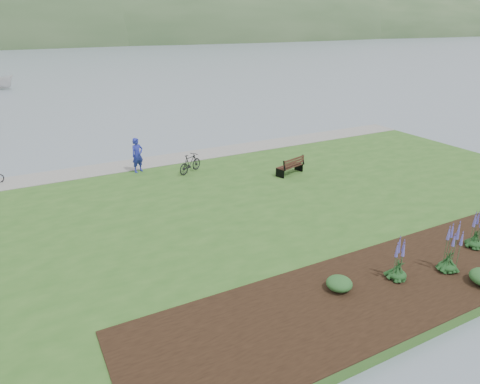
{
  "coord_description": "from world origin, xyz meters",
  "views": [
    {
      "loc": [
        -9.96,
        -18.15,
        8.66
      ],
      "look_at": [
        -1.39,
        -2.07,
        1.3
      ],
      "focal_mm": 32.0,
      "sensor_mm": 36.0,
      "label": 1
    }
  ],
  "objects": [
    {
      "name": "echium_1",
      "position": [
        4.97,
        -9.52,
        1.18
      ],
      "size": [
        0.62,
        0.62,
        1.77
      ],
      "color": "#143918",
      "rests_on": "garden_bed"
    },
    {
      "name": "garden_bed",
      "position": [
        3.0,
        -9.8,
        0.42
      ],
      "size": [
        24.0,
        4.4,
        0.04
      ],
      "primitive_type": "cube",
      "color": "black",
      "rests_on": "lawn"
    },
    {
      "name": "lawn",
      "position": [
        0.0,
        -2.0,
        0.2
      ],
      "size": [
        34.0,
        20.0,
        0.4
      ],
      "primitive_type": "cube",
      "color": "#2D591F",
      "rests_on": "ground"
    },
    {
      "name": "shrub_0",
      "position": [
        -1.54,
        -9.24,
        0.65
      ],
      "size": [
        0.86,
        0.86,
        0.43
      ],
      "primitive_type": "ellipsoid",
      "color": "#1E4C21",
      "rests_on": "garden_bed"
    },
    {
      "name": "sailboat",
      "position": [
        -11.04,
        48.37,
        0.0
      ],
      "size": [
        12.44,
        12.44,
        22.99
      ],
      "primitive_type": "imported",
      "rotation": [
        0.0,
        0.0,
        0.77
      ],
      "color": "silver",
      "rests_on": "ground"
    },
    {
      "name": "park_bench",
      "position": [
        3.52,
        0.92,
        0.93
      ],
      "size": [
        1.84,
        1.13,
        1.06
      ],
      "rotation": [
        0.0,
        0.0,
        0.27
      ],
      "color": "#311B13",
      "rests_on": "lawn"
    },
    {
      "name": "person",
      "position": [
        -4.07,
        5.5,
        1.58
      ],
      "size": [
        1.01,
        0.85,
        2.37
      ],
      "primitive_type": "imported",
      "rotation": [
        0.0,
        0.0,
        0.34
      ],
      "color": "#202697",
      "rests_on": "lawn"
    },
    {
      "name": "far_hillside",
      "position": [
        20.0,
        170.0,
        0.0
      ],
      "size": [
        580.0,
        80.0,
        38.0
      ],
      "primitive_type": null,
      "color": "#34512D",
      "rests_on": "ground"
    },
    {
      "name": "echium_4",
      "position": [
        0.63,
        -9.68,
        1.16
      ],
      "size": [
        0.62,
        0.62,
        1.81
      ],
      "color": "#143918",
      "rests_on": "garden_bed"
    },
    {
      "name": "echium_0",
      "position": [
        2.59,
        -10.14,
        1.31
      ],
      "size": [
        0.62,
        0.62,
        2.03
      ],
      "color": "#143918",
      "rests_on": "garden_bed"
    },
    {
      "name": "ground",
      "position": [
        0.0,
        0.0,
        0.0
      ],
      "size": [
        600.0,
        600.0,
        0.0
      ],
      "primitive_type": "plane",
      "color": "slate",
      "rests_on": "ground"
    },
    {
      "name": "shoreline_path",
      "position": [
        0.0,
        6.9,
        0.42
      ],
      "size": [
        34.0,
        2.2,
        0.03
      ],
      "primitive_type": "cube",
      "color": "gray",
      "rests_on": "lawn"
    },
    {
      "name": "bicycle_b",
      "position": [
        -1.46,
        3.94,
        0.96
      ],
      "size": [
        1.38,
        1.88,
        1.12
      ],
      "primitive_type": "imported",
      "rotation": [
        0.0,
        0.0,
        2.08
      ],
      "color": "black",
      "rests_on": "lawn"
    }
  ]
}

